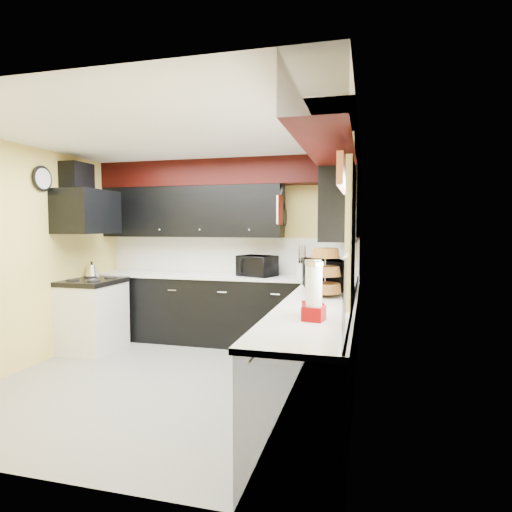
{
  "coord_description": "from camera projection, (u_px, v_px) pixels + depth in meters",
  "views": [
    {
      "loc": [
        1.9,
        -3.97,
        1.6
      ],
      "look_at": [
        0.64,
        0.86,
        1.25
      ],
      "focal_mm": 30.0,
      "sensor_mm": 36.0,
      "label": 1
    }
  ],
  "objects": [
    {
      "name": "wall_right",
      "position": [
        356.0,
        265.0,
        3.88
      ],
      "size": [
        0.06,
        3.6,
        2.5
      ],
      "primitive_type": "cube",
      "color": "#E0C666",
      "rests_on": "ground"
    },
    {
      "name": "stove",
      "position": [
        93.0,
        317.0,
        5.49
      ],
      "size": [
        0.6,
        0.75,
        0.86
      ],
      "primitive_type": "cube",
      "color": "white",
      "rests_on": "ground"
    },
    {
      "name": "knife_block",
      "position": [
        304.0,
        268.0,
        5.58
      ],
      "size": [
        0.11,
        0.15,
        0.24
      ],
      "primitive_type": "cube",
      "rotation": [
        0.0,
        0.0,
        0.0
      ],
      "color": "black",
      "rests_on": "counter_back"
    },
    {
      "name": "clock",
      "position": [
        42.0,
        179.0,
        4.96
      ],
      "size": [
        0.03,
        0.3,
        0.3
      ],
      "primitive_type": null,
      "color": "black",
      "rests_on": "wall_left"
    },
    {
      "name": "cab_back",
      "position": [
        223.0,
        310.0,
        5.84
      ],
      "size": [
        3.6,
        0.6,
        0.9
      ],
      "primitive_type": "cube",
      "color": "black",
      "rests_on": "ground"
    },
    {
      "name": "cut_board",
      "position": [
        280.0,
        210.0,
        5.34
      ],
      "size": [
        0.03,
        0.26,
        0.35
      ],
      "primitive_type": "cube",
      "color": "white",
      "rests_on": "upper_back"
    },
    {
      "name": "pan_low",
      "position": [
        285.0,
        217.0,
        5.72
      ],
      "size": [
        0.03,
        0.24,
        0.42
      ],
      "primitive_type": null,
      "color": "black",
      "rests_on": "upper_back"
    },
    {
      "name": "ground",
      "position": [
        175.0,
        381.0,
        4.42
      ],
      "size": [
        3.6,
        3.6,
        0.0
      ],
      "primitive_type": "plane",
      "color": "gray",
      "rests_on": "ground"
    },
    {
      "name": "upper_right",
      "position": [
        343.0,
        208.0,
        4.75
      ],
      "size": [
        0.35,
        1.8,
        0.7
      ],
      "primitive_type": "cube",
      "color": "black",
      "rests_on": "wall_right"
    },
    {
      "name": "soffit_back",
      "position": [
        225.0,
        173.0,
        5.82
      ],
      "size": [
        3.6,
        0.36,
        0.35
      ],
      "primitive_type": "cube",
      "color": "black",
      "rests_on": "wall_back"
    },
    {
      "name": "upper_back",
      "position": [
        191.0,
        212.0,
        5.99
      ],
      "size": [
        2.6,
        0.35,
        0.7
      ],
      "primitive_type": "cube",
      "color": "black",
      "rests_on": "wall_back"
    },
    {
      "name": "toaster_oven",
      "position": [
        257.0,
        266.0,
        5.64
      ],
      "size": [
        0.58,
        0.54,
        0.27
      ],
      "primitive_type": "imported",
      "rotation": [
        0.0,
        0.0,
        -0.4
      ],
      "color": "black",
      "rests_on": "counter_back"
    },
    {
      "name": "splash_right",
      "position": [
        354.0,
        271.0,
        3.89
      ],
      "size": [
        0.02,
        3.6,
        0.5
      ],
      "primitive_type": "cube",
      "color": "white",
      "rests_on": "counter_right"
    },
    {
      "name": "ceiling",
      "position": [
        172.0,
        135.0,
        4.25
      ],
      "size": [
        3.6,
        3.6,
        0.06
      ],
      "primitive_type": "cube",
      "color": "white",
      "rests_on": "wall_back"
    },
    {
      "name": "pan_top",
      "position": [
        283.0,
        195.0,
        5.57
      ],
      "size": [
        0.03,
        0.22,
        0.4
      ],
      "primitive_type": null,
      "color": "black",
      "rests_on": "upper_back"
    },
    {
      "name": "valance",
      "position": [
        344.0,
        176.0,
        2.98
      ],
      "size": [
        0.04,
        0.88,
        0.2
      ],
      "primitive_type": "cube",
      "color": "red",
      "rests_on": "wall_right"
    },
    {
      "name": "dispenser_a",
      "position": [
        313.0,
        289.0,
        3.15
      ],
      "size": [
        0.18,
        0.18,
        0.39
      ],
      "primitive_type": null,
      "rotation": [
        0.0,
        0.0,
        0.33
      ],
      "color": "maroon",
      "rests_on": "counter_right"
    },
    {
      "name": "cab_right",
      "position": [
        318.0,
        358.0,
        3.72
      ],
      "size": [
        0.6,
        3.0,
        0.9
      ],
      "primitive_type": "cube",
      "color": "black",
      "rests_on": "ground"
    },
    {
      "name": "soffit_right",
      "position": [
        336.0,
        142.0,
        3.68
      ],
      "size": [
        0.36,
        3.24,
        0.35
      ],
      "primitive_type": "cube",
      "color": "black",
      "rests_on": "wall_right"
    },
    {
      "name": "pan_mid",
      "position": [
        281.0,
        214.0,
        5.46
      ],
      "size": [
        0.03,
        0.28,
        0.46
      ],
      "primitive_type": null,
      "color": "black",
      "rests_on": "upper_back"
    },
    {
      "name": "deco_plate",
      "position": [
        353.0,
        146.0,
        3.48
      ],
      "size": [
        0.03,
        0.24,
        0.24
      ],
      "primitive_type": null,
      "color": "white",
      "rests_on": "wall_right"
    },
    {
      "name": "wall_left",
      "position": [
        26.0,
        257.0,
        4.79
      ],
      "size": [
        0.06,
        3.6,
        2.5
      ],
      "primitive_type": "cube",
      "color": "#E0C666",
      "rests_on": "ground"
    },
    {
      "name": "microwave",
      "position": [
        324.0,
        274.0,
        4.48
      ],
      "size": [
        0.51,
        0.64,
        0.31
      ],
      "primitive_type": "imported",
      "rotation": [
        0.0,
        0.0,
        1.83
      ],
      "color": "black",
      "rests_on": "counter_right"
    },
    {
      "name": "hood",
      "position": [
        87.0,
        212.0,
        5.41
      ],
      "size": [
        0.5,
        0.78,
        0.55
      ],
      "primitive_type": "cube",
      "color": "black",
      "rests_on": "wall_left"
    },
    {
      "name": "kettle",
      "position": [
        92.0,
        271.0,
        5.74
      ],
      "size": [
        0.22,
        0.22,
        0.16
      ],
      "primitive_type": null,
      "rotation": [
        0.0,
        0.0,
        -0.28
      ],
      "color": "silver",
      "rests_on": "cooktop"
    },
    {
      "name": "baskets",
      "position": [
        325.0,
        271.0,
        4.0
      ],
      "size": [
        0.27,
        0.27,
        0.5
      ],
      "primitive_type": null,
      "color": "brown",
      "rests_on": "upper_right"
    },
    {
      "name": "hood_duct",
      "position": [
        77.0,
        179.0,
        5.41
      ],
      "size": [
        0.24,
        0.4,
        0.4
      ],
      "primitive_type": "cube",
      "color": "black",
      "rests_on": "wall_left"
    },
    {
      "name": "splash_back",
      "position": [
        229.0,
        255.0,
        6.06
      ],
      "size": [
        3.6,
        0.02,
        0.5
      ],
      "primitive_type": "cube",
      "color": "white",
      "rests_on": "counter_back"
    },
    {
      "name": "counter_back",
      "position": [
        222.0,
        276.0,
        5.8
      ],
      "size": [
        3.62,
        0.64,
        0.04
      ],
      "primitive_type": "cube",
      "color": "white",
      "rests_on": "cab_back"
    },
    {
      "name": "counter_right",
      "position": [
        319.0,
        305.0,
        3.69
      ],
      "size": [
        0.64,
        3.02,
        0.04
      ],
      "primitive_type": "cube",
      "color": "white",
      "rests_on": "cab_right"
    },
    {
      "name": "utensil_crock",
      "position": [
        302.0,
        270.0,
        5.53
      ],
      "size": [
        0.17,
        0.17,
        0.18
      ],
      "primitive_type": "cylinder",
      "rotation": [
        0.0,
        0.0,
        0.01
      ],
      "color": "beige",
      "rests_on": "counter_back"
    },
    {
      "name": "dispenser_b",
      "position": [
        314.0,
        293.0,
        2.98
      ],
      "size": [
        0.16,
        0.16,
        0.39
      ],
      "primitive_type": null,
      "rotation": [
        0.0,
        0.0,
        -0.17
      ],
      "color": "#5B0A0E",
      "rests_on": "counter_right"
    },
    {
      "name": "wall_back",
      "position": [
        229.0,
        251.0,
        6.07
      ],
      "size": [
        3.6,
        0.06,
        2.5
      ],
      "primitive_type": "cube",
      "color": "#E0C666",
      "rests_on": "ground"
    },
    {
      "name": "window",
      "position": [
        351.0,
        233.0,
        2.99
      ],
      "size": [
        0.03,
        0.86,
        0.96
      ],
      "primitive_type": null,
      "color": "white",
      "rests_on": "wall_right"
    },
    {
      "name": "cooktop",
      "position": [
        92.0,
        282.0,
        5.46
      ],
      "size": [
        0.62,
        0.77,
        0.06
      ],
      "primitive_type": "cube",
      "color": "black",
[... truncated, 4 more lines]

